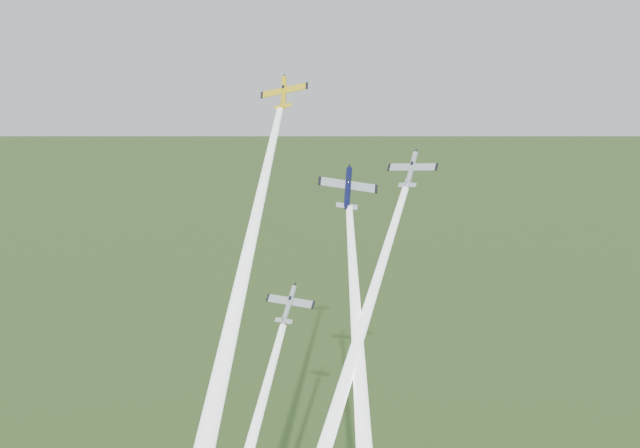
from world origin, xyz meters
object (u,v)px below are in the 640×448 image
Objects in this scene: plane_yellow at (284,92)px; plane_navy at (348,188)px; plane_silver_right at (411,169)px; plane_silver_low at (289,304)px.

plane_yellow reaches higher than plane_navy.
plane_silver_right is (20.75, -2.72, -10.13)m from plane_yellow.
plane_silver_right reaches higher than plane_silver_low.
plane_navy is at bearing -34.50° from plane_yellow.
plane_silver_right is at bearing 37.56° from plane_silver_low.
plane_silver_right reaches higher than plane_navy.
plane_yellow is at bearing 113.75° from plane_silver_low.
plane_silver_right is 25.60m from plane_silver_low.
plane_silver_low is (-5.78, -8.02, -15.49)m from plane_navy.
plane_yellow is 32.28m from plane_silver_low.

